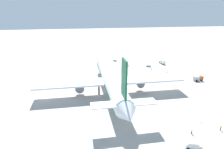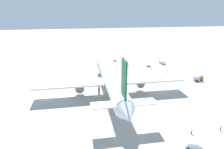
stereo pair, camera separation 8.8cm
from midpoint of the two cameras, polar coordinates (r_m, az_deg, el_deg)
The scene contains 16 objects.
ground_plane at distance 91.10m, azimuth -0.65°, elevation -4.97°, with size 600.00×600.00×0.00m, color #ADA8A0.
airliner at distance 87.34m, azimuth -0.59°, elevation -1.07°, with size 73.94×67.21×23.02m.
service_truck_1 at distance 113.30m, azimuth 24.42°, elevation -1.04°, with size 2.57×5.19×2.53m.
service_truck_2 at distance 140.03m, azimuth 14.89°, elevation 3.67°, with size 5.70×2.76×2.60m.
service_van at distance 61.43m, azimuth 23.22°, elevation -18.81°, with size 3.36×4.94×1.97m.
baggage_cart_1 at distance 142.61m, azimuth 0.93°, elevation 4.30°, with size 3.08×2.48×1.15m.
baggage_cart_2 at distance 130.82m, azimuth 10.93°, elevation 2.63°, with size 2.60×3.45×1.39m.
ground_worker_0 at distance 123.57m, azimuth 11.87°, elevation 1.63°, with size 0.57×0.57×1.72m.
ground_worker_1 at distance 119.44m, azimuth 16.22°, elevation 0.66°, with size 0.52×0.52×1.74m.
ground_worker_3 at distance 72.71m, azimuth 29.82°, elevation -13.75°, with size 0.57×0.57×1.65m.
ground_worker_4 at distance 129.63m, azimuth 4.95°, elevation 2.82°, with size 0.51×0.51×1.78m.
ground_worker_5 at distance 67.05m, azimuth 22.81°, elevation -15.48°, with size 0.45×0.45×1.63m.
traffic_cone_0 at distance 74.01m, azimuth 25.16°, elevation -12.86°, with size 0.36×0.36×0.55m, color orange.
traffic_cone_1 at distance 123.26m, azimuth -15.39°, elevation 1.01°, with size 0.36×0.36×0.55m, color orange.
traffic_cone_3 at distance 127.13m, azimuth 7.13°, elevation 2.12°, with size 0.36×0.36×0.55m, color orange.
traffic_cone_4 at distance 112.75m, azimuth -24.75°, elevation -1.81°, with size 0.36×0.36×0.55m, color orange.
Camera 2 is at (-82.04, 13.31, 37.32)m, focal length 30.50 mm.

